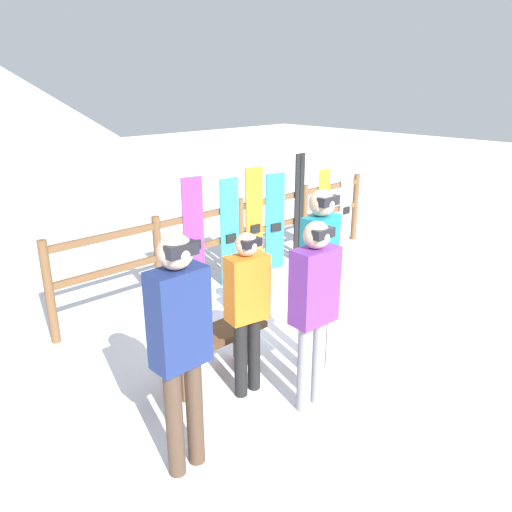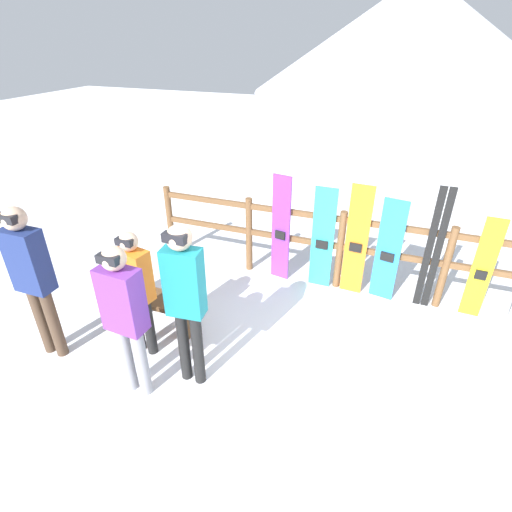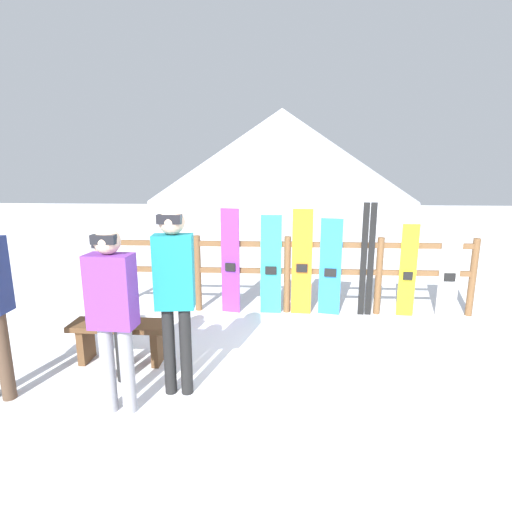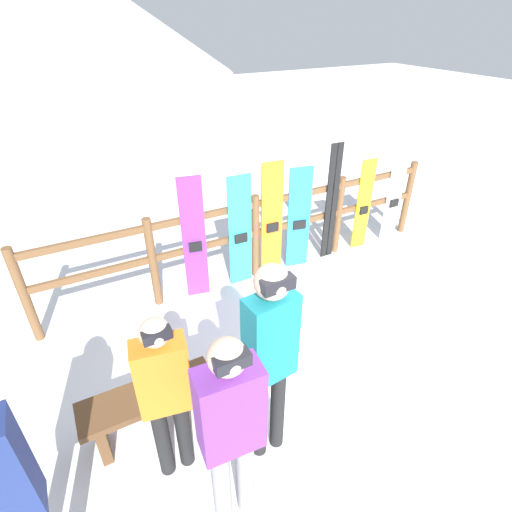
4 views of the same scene
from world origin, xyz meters
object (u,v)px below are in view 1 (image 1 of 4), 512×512
object	(u,v)px
person_orange	(247,302)
snowboard_yellow	(323,212)
bench	(213,346)
person_navy	(180,338)
person_purple	(314,302)
snowboard_orange	(254,223)
ski_pair_black	(299,209)
snowboard_white	(345,206)
snowboard_blue	(275,223)
snowboard_cyan	(230,233)
person_teal	(319,266)
snowboard_purple	(194,239)

from	to	relation	value
person_orange	snowboard_yellow	xyz separation A→B (m)	(3.59, 2.07, -0.21)
bench	person_orange	size ratio (longest dim) A/B	0.72
bench	person_navy	world-z (taller)	person_navy
person_purple	snowboard_orange	distance (m)	3.15
snowboard_yellow	ski_pair_black	bearing A→B (deg)	179.66
person_orange	snowboard_orange	bearing A→B (deg)	45.50
bench	snowboard_white	distance (m)	4.60
person_orange	snowboard_white	size ratio (longest dim) A/B	1.13
bench	snowboard_orange	xyz separation A→B (m)	(2.12, 1.67, 0.46)
snowboard_blue	snowboard_white	world-z (taller)	snowboard_blue
snowboard_white	bench	bearing A→B (deg)	-158.62
person_purple	snowboard_orange	xyz separation A→B (m)	(1.77, 2.60, -0.20)
snowboard_cyan	snowboard_orange	distance (m)	0.46
person_navy	person_orange	distance (m)	1.07
person_teal	ski_pair_black	size ratio (longest dim) A/B	1.08
snowboard_cyan	snowboard_yellow	xyz separation A→B (m)	(2.01, -0.00, -0.06)
person_purple	snowboard_yellow	xyz separation A→B (m)	(3.33, 2.60, -0.31)
person_purple	ski_pair_black	world-z (taller)	ski_pair_black
bench	person_teal	xyz separation A→B (m)	(0.81, -0.60, 0.77)
snowboard_blue	person_navy	bearing A→B (deg)	-144.31
snowboard_purple	snowboard_orange	size ratio (longest dim) A/B	1.00
bench	person_navy	distance (m)	1.41
person_navy	person_orange	size ratio (longest dim) A/B	1.18
snowboard_blue	ski_pair_black	bearing A→B (deg)	0.37
snowboard_orange	person_teal	bearing A→B (deg)	-120.04
snowboard_blue	snowboard_purple	bearing A→B (deg)	180.00
ski_pair_black	snowboard_white	distance (m)	1.21
snowboard_yellow	snowboard_white	bearing A→B (deg)	-0.00
person_purple	ski_pair_black	xyz separation A→B (m)	(2.73, 2.60, -0.15)
person_teal	snowboard_blue	distance (m)	2.88
snowboard_orange	snowboard_yellow	size ratio (longest dim) A/B	1.15
snowboard_cyan	ski_pair_black	xyz separation A→B (m)	(1.41, 0.00, 0.10)
person_teal	person_orange	bearing A→B (deg)	164.71
snowboard_blue	snowboard_yellow	world-z (taller)	snowboard_blue
person_navy	person_purple	distance (m)	1.25
snowboard_blue	ski_pair_black	xyz separation A→B (m)	(0.53, 0.00, 0.12)
person_navy	snowboard_white	size ratio (longest dim) A/B	1.34
bench	snowboard_yellow	bearing A→B (deg)	24.48
person_orange	snowboard_cyan	size ratio (longest dim) A/B	1.02
snowboard_orange	person_orange	bearing A→B (deg)	-134.50
person_teal	snowboard_orange	bearing A→B (deg)	59.96
bench	snowboard_yellow	world-z (taller)	snowboard_yellow
person_navy	snowboard_white	world-z (taller)	person_navy
person_purple	snowboard_purple	xyz separation A→B (m)	(0.71, 2.60, -0.20)
snowboard_purple	ski_pair_black	xyz separation A→B (m)	(2.02, 0.00, 0.05)
person_orange	snowboard_cyan	xyz separation A→B (m)	(1.58, 2.07, -0.16)
bench	person_purple	world-z (taller)	person_purple
person_navy	ski_pair_black	size ratio (longest dim) A/B	1.08
bench	snowboard_orange	world-z (taller)	snowboard_orange
person_orange	snowboard_white	world-z (taller)	person_orange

